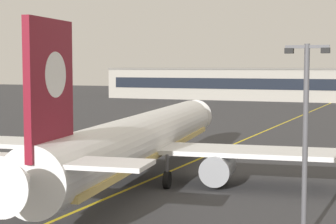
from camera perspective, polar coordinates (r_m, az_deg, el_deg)
name	(u,v)px	position (r m, az deg, el deg)	size (l,w,h in m)	color
taxiway_centreline	(208,155)	(58.56, 4.06, -4.36)	(0.30, 180.00, 0.01)	yellow
airliner_foreground	(141,140)	(44.83, -2.70, -2.81)	(32.33, 41.51, 11.65)	white
apron_lamp_post	(305,140)	(29.86, 13.68, -2.71)	(2.24, 0.90, 10.35)	#515156
safety_cone_by_nose_gear	(206,150)	(60.03, 3.88, -3.89)	(0.44, 0.44, 0.55)	orange
terminal_building	(321,85)	(149.95, 15.20, 2.68)	(115.97, 12.40, 8.50)	#9E998E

